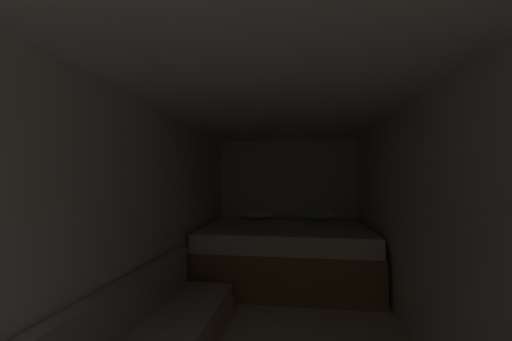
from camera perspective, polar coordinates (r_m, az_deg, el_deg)
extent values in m
cube|color=silver|center=(5.16, 6.22, -5.94)|extent=(2.51, 0.05, 2.14)
cube|color=silver|center=(2.86, -21.66, -9.03)|extent=(0.05, 5.32, 2.14)
cube|color=silver|center=(2.71, 31.47, -9.30)|extent=(0.05, 5.32, 2.14)
cube|color=white|center=(2.58, 4.03, 14.63)|extent=(2.51, 5.32, 0.05)
cube|color=olive|center=(4.37, 5.82, -17.30)|extent=(2.29, 1.73, 0.55)
cube|color=beige|center=(4.28, 5.80, -12.26)|extent=(2.25, 1.69, 0.23)
ellipsoid|color=white|center=(4.94, 0.05, -8.45)|extent=(0.54, 0.33, 0.18)
ellipsoid|color=white|center=(4.90, 12.21, -8.45)|extent=(0.54, 0.33, 0.18)
cube|color=#A8998E|center=(2.37, -29.01, -25.23)|extent=(0.12, 2.85, 0.38)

